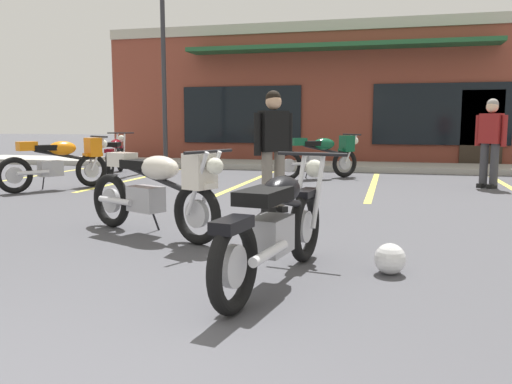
% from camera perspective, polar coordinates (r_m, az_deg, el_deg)
% --- Properties ---
extents(ground_plane, '(80.00, 80.00, 0.00)m').
position_cam_1_polar(ground_plane, '(5.87, -2.02, -4.78)').
color(ground_plane, '#47474C').
extents(sidewalk_kerb, '(22.00, 1.80, 0.14)m').
position_cam_1_polar(sidewalk_kerb, '(14.36, 7.89, 2.78)').
color(sidewalk_kerb, '#A8A59E').
rests_on(sidewalk_kerb, ground_plane).
extents(brick_storefront_building, '(14.37, 6.25, 4.12)m').
position_cam_1_polar(brick_storefront_building, '(18.46, 9.52, 10.00)').
color(brick_storefront_building, brown).
rests_on(brick_storefront_building, ground_plane).
extents(painted_stall_lines, '(12.83, 4.80, 0.01)m').
position_cam_1_polar(painted_stall_lines, '(10.81, 5.68, 0.90)').
color(painted_stall_lines, '#DBCC4C').
rests_on(painted_stall_lines, ground_plane).
extents(motorcycle_foreground_classic, '(0.75, 2.10, 0.98)m').
position_cam_1_polar(motorcycle_foreground_classic, '(4.13, 2.18, -3.51)').
color(motorcycle_foreground_classic, black).
rests_on(motorcycle_foreground_classic, ground_plane).
extents(motorcycle_black_cruiser, '(1.35, 1.86, 0.98)m').
position_cam_1_polar(motorcycle_black_cruiser, '(10.48, -20.20, 3.14)').
color(motorcycle_black_cruiser, black).
rests_on(motorcycle_black_cruiser, ground_plane).
extents(motorcycle_silver_naked, '(1.02, 2.03, 0.98)m').
position_cam_1_polar(motorcycle_silver_naked, '(13.13, -14.82, 3.88)').
color(motorcycle_silver_naked, black).
rests_on(motorcycle_silver_naked, ground_plane).
extents(motorcycle_blue_standard, '(1.97, 1.16, 0.98)m').
position_cam_1_polar(motorcycle_blue_standard, '(5.87, -10.55, 0.34)').
color(motorcycle_blue_standard, black).
rests_on(motorcycle_blue_standard, ground_plane).
extents(motorcycle_green_cafe_racer, '(1.74, 1.55, 0.98)m').
position_cam_1_polar(motorcycle_green_cafe_racer, '(11.78, 7.08, 3.99)').
color(motorcycle_green_cafe_racer, black).
rests_on(motorcycle_green_cafe_racer, ground_plane).
extents(person_in_black_shirt, '(0.51, 0.48, 1.68)m').
position_cam_1_polar(person_in_black_shirt, '(7.39, 1.88, 5.22)').
color(person_in_black_shirt, black).
rests_on(person_in_black_shirt, ground_plane).
extents(person_in_shorts_foreground, '(0.55, 0.43, 1.68)m').
position_cam_1_polar(person_in_shorts_foreground, '(10.97, 23.82, 5.36)').
color(person_in_shorts_foreground, black).
rests_on(person_in_shorts_foreground, ground_plane).
extents(helmet_on_pavement, '(0.26, 0.26, 0.26)m').
position_cam_1_polar(helmet_on_pavement, '(4.56, 14.16, -6.95)').
color(helmet_on_pavement, silver).
rests_on(helmet_on_pavement, ground_plane).
extents(parking_lot_lamp_post, '(0.24, 0.76, 4.90)m').
position_cam_1_polar(parking_lot_lamp_post, '(14.39, -10.09, 15.15)').
color(parking_lot_lamp_post, '#2D2D33').
rests_on(parking_lot_lamp_post, ground_plane).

